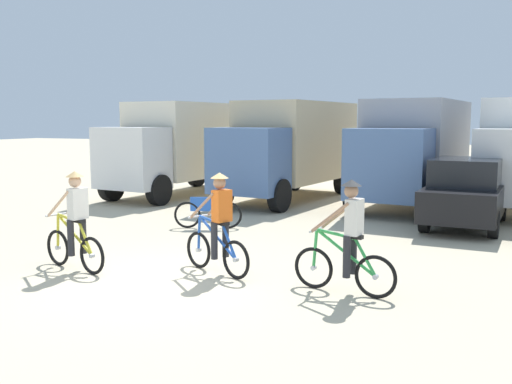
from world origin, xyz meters
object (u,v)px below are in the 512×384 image
Objects in this scene: box_truck_grey_hauler at (414,147)px; sedan_parked at (466,193)px; cyclist_cowboy_hat at (218,227)px; cyclist_orange_shirt at (75,225)px; cyclist_near_camera at (348,241)px; box_truck_cream_rv at (183,143)px; box_truck_tan_camper at (291,145)px; bicycle_spare at (208,213)px.

sedan_parked is at bearing -62.11° from box_truck_grey_hauler.
cyclist_orange_shirt is at bearing -162.62° from cyclist_cowboy_hat.
cyclist_orange_shirt and cyclist_near_camera have the same top height.
box_truck_cream_rv is 11.36m from cyclist_cowboy_hat.
box_truck_grey_hauler is at bearing 117.89° from sedan_parked.
bicycle_spare is (-0.12, -5.94, -1.48)m from box_truck_tan_camper.
sedan_parked is at bearing 78.34° from cyclist_near_camera.
cyclist_orange_shirt is at bearing -130.61° from sedan_parked.
sedan_parked is 6.62m from bicycle_spare.
box_truck_cream_rv is 8.22m from box_truck_grey_hauler.
cyclist_orange_shirt is at bearing -70.32° from box_truck_cream_rv.
cyclist_orange_shirt is 4.60m from bicycle_spare.
box_truck_cream_rv reaches higher than cyclist_near_camera.
bicycle_spare is at bearing 138.50° from cyclist_near_camera.
cyclist_cowboy_hat is at bearing -101.62° from box_truck_grey_hauler.
box_truck_cream_rv reaches higher than sedan_parked.
cyclist_near_camera reaches higher than sedan_parked.
box_truck_cream_rv reaches higher than cyclist_cowboy_hat.
box_truck_cream_rv is 10.95m from cyclist_orange_shirt.
box_truck_cream_rv is at bearing -177.09° from box_truck_grey_hauler.
box_truck_tan_camper is (4.11, 0.24, 0.00)m from box_truck_cream_rv.
box_truck_grey_hauler is 3.82× the size of cyclist_orange_shirt.
box_truck_cream_rv is 3.83× the size of cyclist_orange_shirt.
cyclist_near_camera is at bearing -41.50° from bicycle_spare.
cyclist_orange_shirt is at bearing -92.37° from box_truck_tan_camper.
box_truck_tan_camper is at bearing 114.06° from cyclist_near_camera.
box_truck_grey_hauler reaches higher than bicycle_spare.
box_truck_cream_rv is 3.83× the size of cyclist_near_camera.
cyclist_cowboy_hat is (2.50, 0.78, 0.00)m from cyclist_orange_shirt.
cyclist_cowboy_hat is (2.07, -9.72, -1.03)m from box_truck_tan_camper.
cyclist_near_camera is at bearing -48.71° from box_truck_cream_rv.
sedan_parked is 9.68m from cyclist_orange_shirt.
box_truck_tan_camper is at bearing 102.01° from cyclist_cowboy_hat.
sedan_parked is 2.63× the size of bicycle_spare.
cyclist_cowboy_hat is 4.39m from bicycle_spare.
cyclist_cowboy_hat is (-2.04, -9.90, -1.03)m from box_truck_grey_hauler.
cyclist_cowboy_hat is (-3.80, -6.57, -0.04)m from sedan_parked.
box_truck_cream_rv reaches higher than cyclist_orange_shirt.
cyclist_orange_shirt is (-4.54, -10.69, -1.03)m from box_truck_grey_hauler.
box_truck_grey_hauler is 3.82× the size of cyclist_cowboy_hat.
sedan_parked is (5.87, -3.15, -0.99)m from box_truck_tan_camper.
box_truck_tan_camper is at bearing 88.87° from bicycle_spare.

